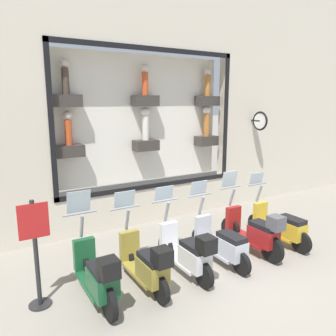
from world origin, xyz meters
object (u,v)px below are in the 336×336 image
Objects in this scene: scooter_red_1 at (255,232)px; scooter_silver_2 at (222,243)px; shop_sign_post at (36,250)px; scooter_yellow_0 at (281,226)px; scooter_green_5 at (97,275)px; scooter_olive_4 at (147,264)px; scooter_white_3 at (188,252)px.

scooter_red_1 reaches higher than scooter_silver_2.
shop_sign_post reaches higher than scooter_silver_2.
scooter_red_1 is (-0.05, 0.87, 0.07)m from scooter_yellow_0.
scooter_green_5 is (-0.05, 4.36, 0.07)m from scooter_yellow_0.
scooter_silver_2 is at bearing -87.98° from scooter_olive_4.
scooter_green_5 is at bearing 88.93° from scooter_olive_4.
scooter_yellow_0 is 1.00× the size of scooter_white_3.
scooter_red_1 is 1.01× the size of scooter_olive_4.
scooter_olive_4 is (-0.00, 0.87, -0.00)m from scooter_white_3.
scooter_red_1 is at bearing 93.09° from scooter_yellow_0.
scooter_yellow_0 is 2.62m from scooter_white_3.
scooter_yellow_0 is 0.88m from scooter_red_1.
scooter_silver_2 is (0.04, 0.87, -0.08)m from scooter_red_1.
scooter_white_3 is at bearing 91.38° from scooter_yellow_0.
scooter_yellow_0 is 1.02× the size of shop_sign_post.
scooter_yellow_0 is at bearing -86.91° from scooter_red_1.
scooter_green_5 reaches higher than scooter_white_3.
scooter_yellow_0 is 1.74m from scooter_silver_2.
scooter_olive_4 is at bearing -104.48° from shop_sign_post.
scooter_silver_2 is 2.62m from scooter_green_5.
scooter_silver_2 is at bearing 90.08° from scooter_yellow_0.
scooter_green_5 is at bearing 90.63° from scooter_yellow_0.
scooter_white_3 is at bearing 90.53° from scooter_red_1.
scooter_silver_2 is at bearing 87.06° from scooter_red_1.
scooter_olive_4 is at bearing 92.02° from scooter_silver_2.
scooter_red_1 is at bearing -95.59° from shop_sign_post.
scooter_white_3 is 1.74m from scooter_green_5.
shop_sign_post is (0.38, 3.44, 0.54)m from scooter_silver_2.
scooter_silver_2 is at bearing -89.01° from scooter_green_5.
scooter_red_1 reaches higher than scooter_olive_4.
scooter_olive_4 is at bearing -91.07° from scooter_green_5.
shop_sign_post is (0.42, 0.83, 0.46)m from scooter_green_5.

